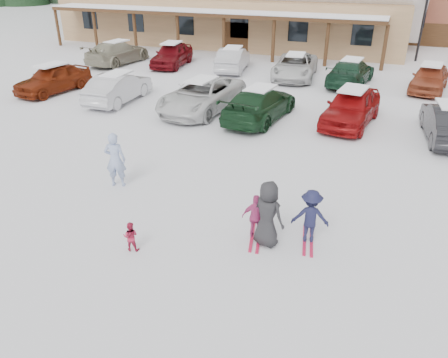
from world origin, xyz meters
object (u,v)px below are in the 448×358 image
at_px(lamp_post, 425,10).
at_px(parked_car_12, 430,78).
at_px(parked_car_0, 53,79).
at_px(parked_car_1, 118,88).
at_px(parked_car_2, 202,95).
at_px(bystander_dark, 268,214).
at_px(toddler_red, 131,236).
at_px(child_navy, 310,217).
at_px(parked_car_5, 448,122).
at_px(parked_car_3, 260,104).
at_px(parked_car_11, 351,72).
at_px(parked_car_8, 172,54).
at_px(parked_car_10, 295,66).
at_px(child_magenta, 256,217).
at_px(parked_car_7, 118,52).
at_px(adult_skier, 115,160).
at_px(parked_car_9, 233,59).
at_px(parked_car_4, 351,107).

height_order(lamp_post, parked_car_12, lamp_post).
distance_m(parked_car_0, parked_car_1, 4.22).
bearing_deg(parked_car_2, bystander_dark, -52.42).
xyz_separation_m(toddler_red, child_navy, (4.02, 1.93, 0.33)).
bearing_deg(parked_car_2, parked_car_1, -172.08).
xyz_separation_m(parked_car_0, parked_car_5, (19.17, -0.07, -0.02)).
bearing_deg(parked_car_3, parked_car_11, -105.46).
relative_size(parked_car_8, parked_car_11, 0.91).
xyz_separation_m(parked_car_1, parked_car_11, (10.45, 7.44, 0.00)).
relative_size(parked_car_5, parked_car_10, 0.86).
height_order(child_magenta, parked_car_2, parked_car_2).
height_order(parked_car_3, parked_car_11, parked_car_3).
relative_size(child_navy, parked_car_0, 0.34).
height_order(child_navy, parked_car_7, parked_car_7).
height_order(parked_car_1, parked_car_10, parked_car_1).
height_order(adult_skier, parked_car_11, adult_skier).
bearing_deg(parked_car_10, child_magenta, -85.87).
bearing_deg(child_magenta, adult_skier, -26.69).
xyz_separation_m(lamp_post, parked_car_5, (0.89, -15.42, -2.63)).
distance_m(adult_skier, parked_car_3, 8.04).
height_order(adult_skier, parked_car_5, adult_skier).
distance_m(toddler_red, bystander_dark, 3.41).
height_order(child_navy, parked_car_9, child_navy).
distance_m(parked_car_8, parked_car_11, 11.63).
height_order(adult_skier, parked_car_0, adult_skier).
height_order(bystander_dark, parked_car_1, bystander_dark).
bearing_deg(parked_car_4, child_navy, -81.61).
relative_size(parked_car_4, parked_car_11, 0.93).
distance_m(parked_car_4, parked_car_10, 8.24).
bearing_deg(parked_car_4, parked_car_9, 145.02).
xyz_separation_m(parked_car_2, parked_car_10, (2.72, 7.74, -0.04)).
bearing_deg(parked_car_5, child_navy, 61.50).
bearing_deg(bystander_dark, parked_car_11, -70.72).
relative_size(parked_car_10, parked_car_11, 1.02).
distance_m(adult_skier, parked_car_2, 7.97).
height_order(parked_car_0, parked_car_5, parked_car_0).
height_order(lamp_post, adult_skier, lamp_post).
distance_m(bystander_dark, parked_car_2, 11.00).
relative_size(parked_car_2, parked_car_3, 1.08).
xyz_separation_m(lamp_post, bystander_dark, (-3.83, -24.81, -2.48)).
height_order(child_magenta, parked_car_4, parked_car_4).
distance_m(bystander_dark, parked_car_4, 9.95).
bearing_deg(parked_car_7, parked_car_1, 129.66).
bearing_deg(toddler_red, parked_car_4, -125.45).
bearing_deg(adult_skier, parked_car_9, -100.42).
relative_size(lamp_post, toddler_red, 7.50).
height_order(parked_car_2, parked_car_12, parked_car_2).
bearing_deg(toddler_red, adult_skier, -67.79).
bearing_deg(parked_car_2, parked_car_10, 76.46).
distance_m(toddler_red, parked_car_2, 11.14).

